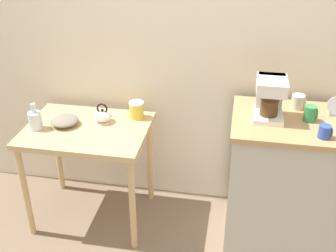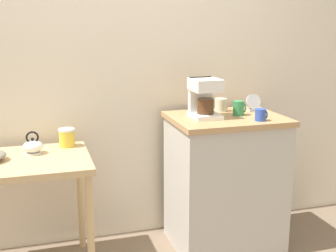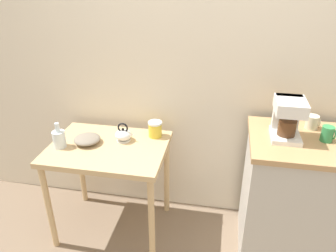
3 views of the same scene
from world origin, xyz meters
name	(u,v)px [view 1 (image 1 of 3)]	position (x,y,z in m)	size (l,w,h in m)	color
ground_plane	(179,221)	(0.00, 0.00, 0.00)	(8.00, 8.00, 0.00)	#7A6651
back_wall	(206,23)	(0.10, 0.39, 1.40)	(4.40, 0.10, 2.80)	beige
wooden_table	(88,140)	(-0.64, -0.04, 0.66)	(0.84, 0.62, 0.76)	tan
kitchen_counter	(284,181)	(0.71, -0.01, 0.47)	(0.75, 0.59, 0.93)	#BCB7AD
bowl_stoneware	(65,121)	(-0.80, -0.03, 0.79)	(0.19, 0.19, 0.06)	gray
teakettle	(103,116)	(-0.55, 0.06, 0.81)	(0.15, 0.12, 0.14)	white
glass_carafe_vase	(35,120)	(-0.97, -0.11, 0.82)	(0.09, 0.09, 0.19)	silver
canister_enamel	(137,110)	(-0.34, 0.17, 0.82)	(0.10, 0.10, 0.12)	gold
coffee_maker	(270,96)	(0.55, 0.01, 1.08)	(0.18, 0.22, 0.26)	white
mug_blue	(325,132)	(0.86, -0.20, 0.97)	(0.08, 0.07, 0.08)	#2D4CAD
mug_tall_green	(310,113)	(0.80, -0.01, 0.98)	(0.08, 0.07, 0.10)	#338C4C
mug_small_cream	(298,102)	(0.74, 0.16, 0.98)	(0.09, 0.08, 0.09)	beige
table_clock	(336,107)	(0.96, 0.10, 0.99)	(0.11, 0.05, 0.12)	#B2B5BA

